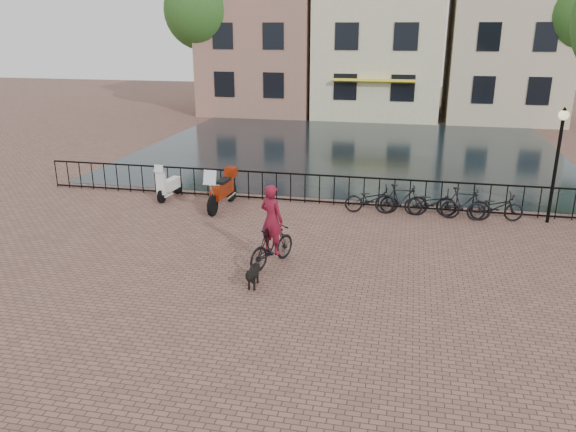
% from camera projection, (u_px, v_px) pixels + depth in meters
% --- Properties ---
extents(ground, '(100.00, 100.00, 0.00)m').
position_uv_depth(ground, '(257.00, 315.00, 11.75)').
color(ground, brown).
rests_on(ground, ground).
extents(canal_water, '(20.00, 20.00, 0.00)m').
position_uv_depth(canal_water, '(350.00, 149.00, 27.77)').
color(canal_water, black).
rests_on(canal_water, ground).
extents(railing, '(20.00, 0.05, 1.02)m').
position_uv_depth(railing, '(319.00, 189.00, 19.00)').
color(railing, black).
rests_on(railing, ground).
extents(canal_house_left, '(7.50, 9.00, 12.80)m').
position_uv_depth(canal_house_left, '(266.00, 17.00, 39.00)').
color(canal_house_left, '#8F6853').
rests_on(canal_house_left, ground).
extents(canal_house_mid, '(8.00, 9.50, 11.80)m').
position_uv_depth(canal_house_mid, '(381.00, 24.00, 37.54)').
color(canal_house_mid, beige).
rests_on(canal_house_mid, ground).
extents(canal_house_right, '(7.00, 9.00, 13.30)m').
position_uv_depth(canal_house_right, '(509.00, 12.00, 35.68)').
color(canal_house_right, '#C3B391').
rests_on(canal_house_right, ground).
extents(tree_far_left, '(5.04, 5.04, 9.27)m').
position_uv_depth(tree_far_left, '(202.00, 11.00, 36.82)').
color(tree_far_left, black).
rests_on(tree_far_left, ground).
extents(lamp_post, '(0.30, 0.30, 3.45)m').
position_uv_depth(lamp_post, '(559.00, 146.00, 16.57)').
color(lamp_post, black).
rests_on(lamp_post, ground).
extents(cyclist, '(1.20, 1.86, 2.47)m').
position_uv_depth(cyclist, '(272.00, 230.00, 13.91)').
color(cyclist, black).
rests_on(cyclist, ground).
extents(dog, '(0.33, 0.86, 0.57)m').
position_uv_depth(dog, '(253.00, 275.00, 12.95)').
color(dog, black).
rests_on(dog, ground).
extents(motorcycle, '(0.63, 2.19, 1.54)m').
position_uv_depth(motorcycle, '(222.00, 186.00, 18.45)').
color(motorcycle, '#95240A').
rests_on(motorcycle, ground).
extents(scooter, '(0.56, 1.52, 1.38)m').
position_uv_depth(scooter, '(169.00, 179.00, 19.57)').
color(scooter, white).
rests_on(scooter, ground).
extents(parked_bike_0, '(1.78, 0.82, 0.90)m').
position_uv_depth(parked_bike_0, '(371.00, 199.00, 18.09)').
color(parked_bike_0, black).
rests_on(parked_bike_0, ground).
extents(parked_bike_1, '(1.68, 0.53, 1.00)m').
position_uv_depth(parked_bike_1, '(402.00, 200.00, 17.89)').
color(parked_bike_1, black).
rests_on(parked_bike_1, ground).
extents(parked_bike_2, '(1.75, 0.72, 0.90)m').
position_uv_depth(parked_bike_2, '(432.00, 203.00, 17.71)').
color(parked_bike_2, black).
rests_on(parked_bike_2, ground).
extents(parked_bike_3, '(1.72, 0.73, 1.00)m').
position_uv_depth(parked_bike_3, '(463.00, 203.00, 17.50)').
color(parked_bike_3, black).
rests_on(parked_bike_3, ground).
extents(parked_bike_4, '(1.78, 0.84, 0.90)m').
position_uv_depth(parked_bike_4, '(495.00, 207.00, 17.33)').
color(parked_bike_4, black).
rests_on(parked_bike_4, ground).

